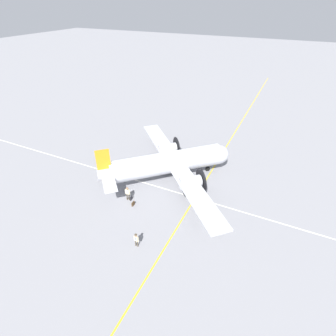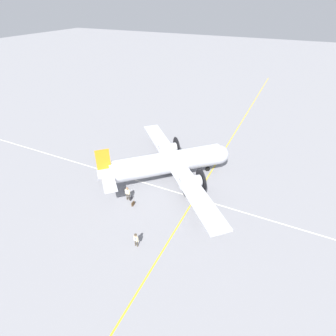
{
  "view_description": "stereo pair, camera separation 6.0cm",
  "coord_description": "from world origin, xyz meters",
  "px_view_note": "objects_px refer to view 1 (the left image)",
  "views": [
    {
      "loc": [
        26.04,
        12.48,
        20.75
      ],
      "look_at": [
        0.0,
        0.0,
        1.71
      ],
      "focal_mm": 28.0,
      "sensor_mm": 36.0,
      "label": 1
    },
    {
      "loc": [
        26.01,
        12.54,
        20.75
      ],
      "look_at": [
        0.0,
        0.0,
        1.71
      ],
      "focal_mm": 28.0,
      "sensor_mm": 36.0,
      "label": 2
    }
  ],
  "objects_px": {
    "airliner_main": "(171,162)",
    "suitcase_near_door": "(131,198)",
    "crew_foreground": "(136,239)",
    "suitcase_upright_spare": "(133,204)",
    "passenger_boarding": "(128,192)"
  },
  "relations": [
    {
      "from": "passenger_boarding",
      "to": "crew_foreground",
      "type": "bearing_deg",
      "value": -61.96
    },
    {
      "from": "airliner_main",
      "to": "suitcase_upright_spare",
      "type": "xyz_separation_m",
      "value": [
        6.99,
        -1.67,
        -2.31
      ]
    },
    {
      "from": "airliner_main",
      "to": "passenger_boarding",
      "type": "xyz_separation_m",
      "value": [
        6.37,
        -2.76,
        -1.41
      ]
    },
    {
      "from": "passenger_boarding",
      "to": "suitcase_near_door",
      "type": "height_order",
      "value": "passenger_boarding"
    },
    {
      "from": "crew_foreground",
      "to": "suitcase_near_door",
      "type": "xyz_separation_m",
      "value": [
        -5.76,
        -4.29,
        -0.78
      ]
    },
    {
      "from": "crew_foreground",
      "to": "suitcase_near_door",
      "type": "height_order",
      "value": "crew_foreground"
    },
    {
      "from": "suitcase_upright_spare",
      "to": "crew_foreground",
      "type": "bearing_deg",
      "value": 35.25
    },
    {
      "from": "airliner_main",
      "to": "suitcase_near_door",
      "type": "bearing_deg",
      "value": -155.45
    },
    {
      "from": "suitcase_near_door",
      "to": "crew_foreground",
      "type": "bearing_deg",
      "value": 36.68
    },
    {
      "from": "passenger_boarding",
      "to": "suitcase_upright_spare",
      "type": "bearing_deg",
      "value": -40.8
    },
    {
      "from": "crew_foreground",
      "to": "airliner_main",
      "type": "bearing_deg",
      "value": -80.94
    },
    {
      "from": "crew_foreground",
      "to": "suitcase_upright_spare",
      "type": "height_order",
      "value": "crew_foreground"
    },
    {
      "from": "airliner_main",
      "to": "passenger_boarding",
      "type": "height_order",
      "value": "airliner_main"
    },
    {
      "from": "passenger_boarding",
      "to": "suitcase_upright_spare",
      "type": "height_order",
      "value": "passenger_boarding"
    },
    {
      "from": "airliner_main",
      "to": "crew_foreground",
      "type": "relative_size",
      "value": 12.23
    }
  ]
}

